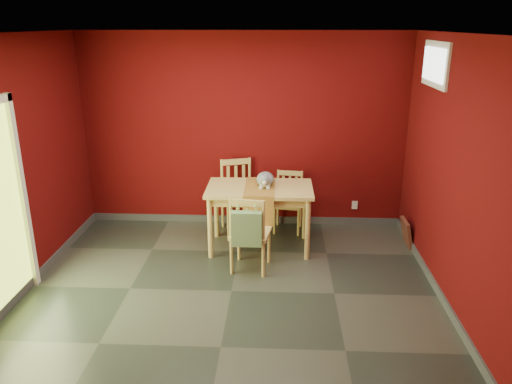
{
  "coord_description": "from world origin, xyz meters",
  "views": [
    {
      "loc": [
        0.5,
        -4.81,
        2.79
      ],
      "look_at": [
        0.25,
        0.45,
        1.0
      ],
      "focal_mm": 35.0,
      "sensor_mm": 36.0,
      "label": 1
    }
  ],
  "objects_px": {
    "chair_far_left": "(239,195)",
    "chair_near": "(250,232)",
    "dining_table": "(260,195)",
    "picture_frame": "(406,233)",
    "tote_bag": "(247,229)",
    "chair_far_right": "(288,201)",
    "cat": "(265,177)"
  },
  "relations": [
    {
      "from": "chair_far_left",
      "to": "chair_near",
      "type": "relative_size",
      "value": 1.06
    },
    {
      "from": "dining_table",
      "to": "picture_frame",
      "type": "relative_size",
      "value": 3.76
    },
    {
      "from": "tote_bag",
      "to": "chair_far_left",
      "type": "bearing_deg",
      "value": 98.26
    },
    {
      "from": "chair_far_right",
      "to": "chair_near",
      "type": "height_order",
      "value": "chair_near"
    },
    {
      "from": "cat",
      "to": "picture_frame",
      "type": "height_order",
      "value": "cat"
    },
    {
      "from": "chair_near",
      "to": "tote_bag",
      "type": "relative_size",
      "value": 2.0
    },
    {
      "from": "chair_near",
      "to": "picture_frame",
      "type": "height_order",
      "value": "chair_near"
    },
    {
      "from": "chair_far_left",
      "to": "picture_frame",
      "type": "height_order",
      "value": "chair_far_left"
    },
    {
      "from": "chair_near",
      "to": "cat",
      "type": "distance_m",
      "value": 0.86
    },
    {
      "from": "chair_far_right",
      "to": "picture_frame",
      "type": "height_order",
      "value": "chair_far_right"
    },
    {
      "from": "dining_table",
      "to": "chair_far_left",
      "type": "relative_size",
      "value": 1.34
    },
    {
      "from": "chair_near",
      "to": "picture_frame",
      "type": "relative_size",
      "value": 2.65
    },
    {
      "from": "picture_frame",
      "to": "chair_near",
      "type": "bearing_deg",
      "value": -158.66
    },
    {
      "from": "dining_table",
      "to": "cat",
      "type": "height_order",
      "value": "cat"
    },
    {
      "from": "chair_far_left",
      "to": "cat",
      "type": "height_order",
      "value": "cat"
    },
    {
      "from": "tote_bag",
      "to": "chair_near",
      "type": "bearing_deg",
      "value": 84.45
    },
    {
      "from": "dining_table",
      "to": "chair_far_left",
      "type": "distance_m",
      "value": 0.7
    },
    {
      "from": "tote_bag",
      "to": "picture_frame",
      "type": "xyz_separation_m",
      "value": [
        2.04,
        1.01,
        -0.44
      ]
    },
    {
      "from": "chair_far_left",
      "to": "tote_bag",
      "type": "bearing_deg",
      "value": -81.74
    },
    {
      "from": "dining_table",
      "to": "chair_far_left",
      "type": "xyz_separation_m",
      "value": [
        -0.32,
        0.59,
        -0.22
      ]
    },
    {
      "from": "dining_table",
      "to": "chair_far_right",
      "type": "distance_m",
      "value": 0.79
    },
    {
      "from": "cat",
      "to": "picture_frame",
      "type": "distance_m",
      "value": 2.01
    },
    {
      "from": "picture_frame",
      "to": "dining_table",
      "type": "bearing_deg",
      "value": -175.25
    },
    {
      "from": "chair_far_left",
      "to": "cat",
      "type": "xyz_separation_m",
      "value": [
        0.39,
        -0.51,
        0.44
      ]
    },
    {
      "from": "dining_table",
      "to": "picture_frame",
      "type": "bearing_deg",
      "value": 4.75
    },
    {
      "from": "cat",
      "to": "chair_far_right",
      "type": "bearing_deg",
      "value": 43.93
    },
    {
      "from": "dining_table",
      "to": "cat",
      "type": "distance_m",
      "value": 0.24
    },
    {
      "from": "chair_far_right",
      "to": "cat",
      "type": "xyz_separation_m",
      "value": [
        -0.31,
        -0.55,
        0.52
      ]
    },
    {
      "from": "picture_frame",
      "to": "chair_far_right",
      "type": "bearing_deg",
      "value": 163.34
    },
    {
      "from": "chair_far_right",
      "to": "picture_frame",
      "type": "xyz_separation_m",
      "value": [
        1.55,
        -0.46,
        -0.25
      ]
    },
    {
      "from": "cat",
      "to": "dining_table",
      "type": "bearing_deg",
      "value": -147.38
    },
    {
      "from": "picture_frame",
      "to": "cat",
      "type": "bearing_deg",
      "value": -177.43
    }
  ]
}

